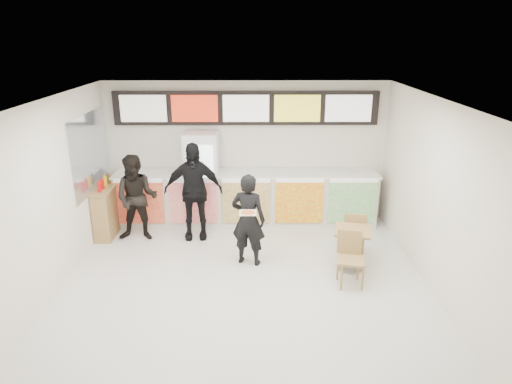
{
  "coord_description": "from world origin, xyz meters",
  "views": [
    {
      "loc": [
        0.16,
        -6.1,
        3.93
      ],
      "look_at": [
        0.2,
        1.2,
        1.37
      ],
      "focal_mm": 32.0,
      "sensor_mm": 36.0,
      "label": 1
    }
  ],
  "objects_px": {
    "drinks_fridge": "(202,179)",
    "cafe_table": "(352,242)",
    "customer_left": "(137,198)",
    "customer_mid": "(193,191)",
    "condiment_ledge": "(107,211)",
    "service_counter": "(246,198)",
    "customer_main": "(248,220)"
  },
  "relations": [
    {
      "from": "drinks_fridge",
      "to": "cafe_table",
      "type": "relative_size",
      "value": 1.26
    },
    {
      "from": "customer_left",
      "to": "customer_mid",
      "type": "relative_size",
      "value": 0.89
    },
    {
      "from": "customer_left",
      "to": "condiment_ledge",
      "type": "relative_size",
      "value": 1.43
    },
    {
      "from": "cafe_table",
      "to": "customer_mid",
      "type": "bearing_deg",
      "value": 167.49
    },
    {
      "from": "customer_mid",
      "to": "condiment_ledge",
      "type": "bearing_deg",
      "value": 173.8
    },
    {
      "from": "customer_left",
      "to": "cafe_table",
      "type": "distance_m",
      "value": 4.19
    },
    {
      "from": "cafe_table",
      "to": "service_counter",
      "type": "bearing_deg",
      "value": 144.53
    },
    {
      "from": "drinks_fridge",
      "to": "customer_main",
      "type": "relative_size",
      "value": 1.2
    },
    {
      "from": "drinks_fridge",
      "to": "condiment_ledge",
      "type": "xyz_separation_m",
      "value": [
        -1.89,
        -0.63,
        -0.48
      ]
    },
    {
      "from": "customer_main",
      "to": "cafe_table",
      "type": "bearing_deg",
      "value": -171.62
    },
    {
      "from": "service_counter",
      "to": "customer_mid",
      "type": "bearing_deg",
      "value": -145.48
    },
    {
      "from": "customer_mid",
      "to": "cafe_table",
      "type": "height_order",
      "value": "customer_mid"
    },
    {
      "from": "drinks_fridge",
      "to": "customer_left",
      "type": "bearing_deg",
      "value": -145.43
    },
    {
      "from": "customer_left",
      "to": "condiment_ledge",
      "type": "xyz_separation_m",
      "value": [
        -0.69,
        0.19,
        -0.35
      ]
    },
    {
      "from": "service_counter",
      "to": "customer_main",
      "type": "bearing_deg",
      "value": -88.07
    },
    {
      "from": "service_counter",
      "to": "customer_left",
      "type": "height_order",
      "value": "customer_left"
    },
    {
      "from": "service_counter",
      "to": "customer_mid",
      "type": "distance_m",
      "value": 1.32
    },
    {
      "from": "customer_left",
      "to": "condiment_ledge",
      "type": "bearing_deg",
      "value": 165.6
    },
    {
      "from": "customer_main",
      "to": "cafe_table",
      "type": "height_order",
      "value": "customer_main"
    },
    {
      "from": "customer_mid",
      "to": "condiment_ledge",
      "type": "distance_m",
      "value": 1.85
    },
    {
      "from": "drinks_fridge",
      "to": "cafe_table",
      "type": "height_order",
      "value": "drinks_fridge"
    },
    {
      "from": "service_counter",
      "to": "drinks_fridge",
      "type": "bearing_deg",
      "value": 179.01
    },
    {
      "from": "customer_main",
      "to": "customer_mid",
      "type": "xyz_separation_m",
      "value": [
        -1.1,
        1.12,
        0.14
      ]
    },
    {
      "from": "cafe_table",
      "to": "customer_left",
      "type": "bearing_deg",
      "value": 175.14
    },
    {
      "from": "drinks_fridge",
      "to": "customer_mid",
      "type": "xyz_separation_m",
      "value": [
        -0.1,
        -0.73,
        -0.02
      ]
    },
    {
      "from": "drinks_fridge",
      "to": "cafe_table",
      "type": "distance_m",
      "value": 3.51
    },
    {
      "from": "service_counter",
      "to": "condiment_ledge",
      "type": "height_order",
      "value": "condiment_ledge"
    },
    {
      "from": "service_counter",
      "to": "customer_left",
      "type": "bearing_deg",
      "value": -159.23
    },
    {
      "from": "customer_main",
      "to": "condiment_ledge",
      "type": "distance_m",
      "value": 3.14
    },
    {
      "from": "customer_main",
      "to": "customer_left",
      "type": "relative_size",
      "value": 0.96
    },
    {
      "from": "drinks_fridge",
      "to": "customer_main",
      "type": "distance_m",
      "value": 2.1
    },
    {
      "from": "drinks_fridge",
      "to": "customer_main",
      "type": "xyz_separation_m",
      "value": [
        1.0,
        -1.84,
        -0.16
      ]
    }
  ]
}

